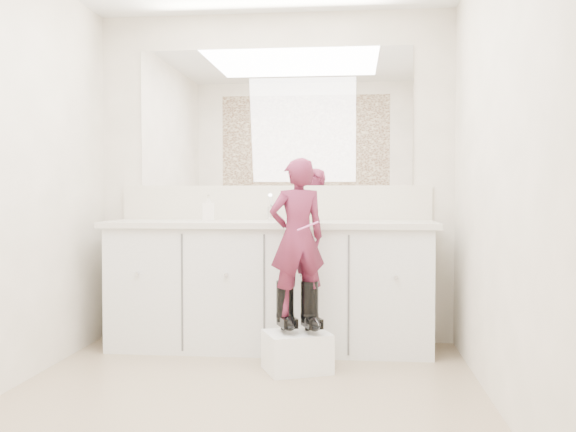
# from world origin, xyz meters

# --- Properties ---
(floor) EXTENTS (3.00, 3.00, 0.00)m
(floor) POSITION_xyz_m (0.00, 0.00, 0.00)
(floor) COLOR #8C715B
(floor) RESTS_ON ground
(wall_back) EXTENTS (2.60, 0.00, 2.60)m
(wall_back) POSITION_xyz_m (0.00, 1.50, 1.20)
(wall_back) COLOR beige
(wall_back) RESTS_ON floor
(wall_front) EXTENTS (2.60, 0.00, 2.60)m
(wall_front) POSITION_xyz_m (0.00, -1.50, 1.20)
(wall_front) COLOR beige
(wall_front) RESTS_ON floor
(wall_right) EXTENTS (0.00, 3.00, 3.00)m
(wall_right) POSITION_xyz_m (1.30, 0.00, 1.20)
(wall_right) COLOR beige
(wall_right) RESTS_ON floor
(vanity_cabinet) EXTENTS (2.20, 0.55, 0.85)m
(vanity_cabinet) POSITION_xyz_m (0.00, 1.23, 0.42)
(vanity_cabinet) COLOR silver
(vanity_cabinet) RESTS_ON floor
(countertop) EXTENTS (2.28, 0.58, 0.04)m
(countertop) POSITION_xyz_m (0.00, 1.21, 0.87)
(countertop) COLOR beige
(countertop) RESTS_ON vanity_cabinet
(backsplash) EXTENTS (2.28, 0.03, 0.25)m
(backsplash) POSITION_xyz_m (0.00, 1.49, 1.02)
(backsplash) COLOR beige
(backsplash) RESTS_ON countertop
(mirror) EXTENTS (2.00, 0.02, 1.00)m
(mirror) POSITION_xyz_m (0.00, 1.49, 1.64)
(mirror) COLOR white
(mirror) RESTS_ON wall_back
(faucet) EXTENTS (0.08, 0.08, 0.10)m
(faucet) POSITION_xyz_m (0.00, 1.38, 0.94)
(faucet) COLOR silver
(faucet) RESTS_ON countertop
(cup) EXTENTS (0.11, 0.11, 0.08)m
(cup) POSITION_xyz_m (0.30, 1.20, 0.93)
(cup) COLOR beige
(cup) RESTS_ON countertop
(soap_bottle) EXTENTS (0.10, 0.10, 0.19)m
(soap_bottle) POSITION_xyz_m (-0.43, 1.23, 0.98)
(soap_bottle) COLOR silver
(soap_bottle) RESTS_ON countertop
(step_stool) EXTENTS (0.46, 0.43, 0.24)m
(step_stool) POSITION_xyz_m (0.24, 0.67, 0.12)
(step_stool) COLOR white
(step_stool) RESTS_ON floor
(boot_left) EXTENTS (0.18, 0.23, 0.31)m
(boot_left) POSITION_xyz_m (0.17, 0.69, 0.39)
(boot_left) COLOR black
(boot_left) RESTS_ON step_stool
(boot_right) EXTENTS (0.18, 0.23, 0.31)m
(boot_right) POSITION_xyz_m (0.32, 0.69, 0.39)
(boot_right) COLOR black
(boot_right) RESTS_ON step_stool
(toddler) EXTENTS (0.41, 0.35, 0.96)m
(toddler) POSITION_xyz_m (0.24, 0.69, 0.82)
(toddler) COLOR #962E53
(toddler) RESTS_ON step_stool
(toothbrush) EXTENTS (0.13, 0.06, 0.06)m
(toothbrush) POSITION_xyz_m (0.31, 0.61, 0.89)
(toothbrush) COLOR #E559A9
(toothbrush) RESTS_ON toddler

